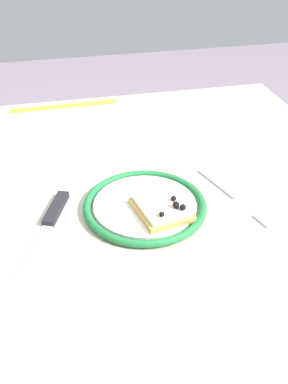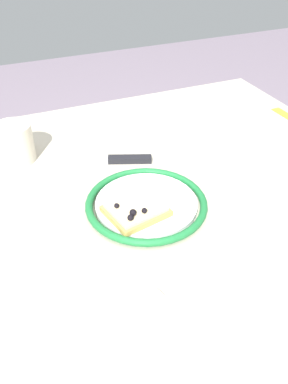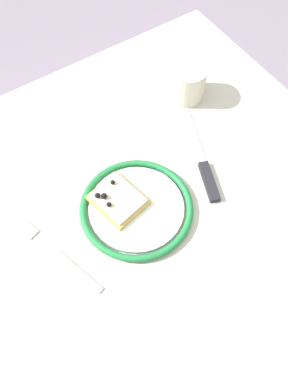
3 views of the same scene
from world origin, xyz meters
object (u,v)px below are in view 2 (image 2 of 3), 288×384
dining_table (168,234)px  fork (192,271)px  knife (114,160)px  pizza_slice_near (136,210)px  cup (14,143)px  plate (146,204)px

dining_table → fork: (-0.17, 0.05, 0.08)m
dining_table → knife: (0.16, 0.05, 0.09)m
pizza_slice_near → knife: 0.19m
knife → cup: (0.09, 0.18, 0.03)m
pizza_slice_near → fork: pizza_slice_near is taller
plate → knife: plate is taller
plate → fork: 0.17m
knife → fork: (-0.33, -0.00, -0.00)m
dining_table → cup: bearing=42.6°
pizza_slice_near → cup: bearing=29.5°
knife → fork: size_ratio=1.17×
dining_table → plate: plate is taller
plate → knife: size_ratio=0.94×
pizza_slice_near → knife: bearing=-8.3°
plate → knife: 0.16m
cup → fork: bearing=-156.0°
plate → knife: bearing=0.7°
plate → fork: bearing=-179.7°
fork → plate: bearing=0.3°
knife → cup: bearing=64.3°
knife → cup: 0.21m
dining_table → cup: cup is taller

